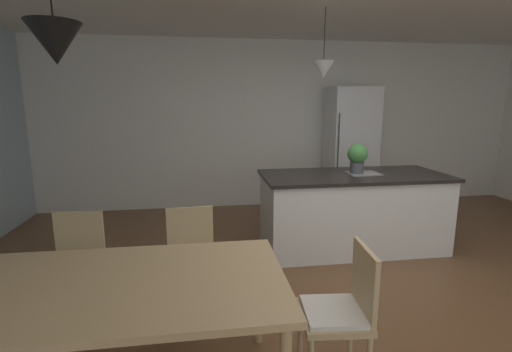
{
  "coord_description": "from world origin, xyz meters",
  "views": [
    {
      "loc": [
        -1.42,
        -2.79,
        1.71
      ],
      "look_at": [
        -1.02,
        -0.08,
        1.16
      ],
      "focal_mm": 25.72,
      "sensor_mm": 36.0,
      "label": 1
    }
  ],
  "objects_px": {
    "chair_far_right": "(192,259)",
    "chair_far_left": "(75,266)",
    "chair_kitchen_end": "(342,310)",
    "kitchen_island": "(352,210)",
    "potted_plant_on_island": "(357,157)",
    "dining_table": "(104,294)",
    "refrigerator": "(350,149)"
  },
  "relations": [
    {
      "from": "chair_far_right",
      "to": "chair_far_left",
      "type": "relative_size",
      "value": 1.0
    },
    {
      "from": "chair_kitchen_end",
      "to": "kitchen_island",
      "type": "distance_m",
      "value": 2.23
    },
    {
      "from": "chair_kitchen_end",
      "to": "potted_plant_on_island",
      "type": "distance_m",
      "value": 2.33
    },
    {
      "from": "chair_kitchen_end",
      "to": "kitchen_island",
      "type": "height_order",
      "value": "kitchen_island"
    },
    {
      "from": "chair_far_right",
      "to": "kitchen_island",
      "type": "xyz_separation_m",
      "value": [
        1.84,
        1.15,
        -0.01
      ]
    },
    {
      "from": "potted_plant_on_island",
      "to": "kitchen_island",
      "type": "bearing_deg",
      "value": -180.0
    },
    {
      "from": "chair_far_right",
      "to": "chair_far_left",
      "type": "xyz_separation_m",
      "value": [
        -0.89,
        -0.0,
        0.0
      ]
    },
    {
      "from": "kitchen_island",
      "to": "potted_plant_on_island",
      "type": "bearing_deg",
      "value": 0.0
    },
    {
      "from": "dining_table",
      "to": "potted_plant_on_island",
      "type": "relative_size",
      "value": 5.64
    },
    {
      "from": "refrigerator",
      "to": "chair_far_right",
      "type": "bearing_deg",
      "value": -131.28
    },
    {
      "from": "chair_kitchen_end",
      "to": "refrigerator",
      "type": "xyz_separation_m",
      "value": [
        1.57,
        3.72,
        0.5
      ]
    },
    {
      "from": "chair_far_right",
      "to": "potted_plant_on_island",
      "type": "xyz_separation_m",
      "value": [
        1.87,
        1.15,
        0.63
      ]
    },
    {
      "from": "kitchen_island",
      "to": "chair_far_right",
      "type": "bearing_deg",
      "value": -148.17
    },
    {
      "from": "chair_far_left",
      "to": "chair_kitchen_end",
      "type": "bearing_deg",
      "value": -26.0
    },
    {
      "from": "chair_kitchen_end",
      "to": "refrigerator",
      "type": "relative_size",
      "value": 0.45
    },
    {
      "from": "kitchen_island",
      "to": "refrigerator",
      "type": "bearing_deg",
      "value": 69.11
    },
    {
      "from": "dining_table",
      "to": "kitchen_island",
      "type": "bearing_deg",
      "value": 41.49
    },
    {
      "from": "dining_table",
      "to": "potted_plant_on_island",
      "type": "height_order",
      "value": "potted_plant_on_island"
    },
    {
      "from": "kitchen_island",
      "to": "dining_table",
      "type": "bearing_deg",
      "value": -138.51
    },
    {
      "from": "kitchen_island",
      "to": "potted_plant_on_island",
      "type": "relative_size",
      "value": 6.01
    },
    {
      "from": "refrigerator",
      "to": "dining_table",
      "type": "bearing_deg",
      "value": -128.3
    },
    {
      "from": "kitchen_island",
      "to": "potted_plant_on_island",
      "type": "distance_m",
      "value": 0.64
    },
    {
      "from": "dining_table",
      "to": "potted_plant_on_island",
      "type": "distance_m",
      "value": 3.11
    },
    {
      "from": "chair_far_right",
      "to": "chair_kitchen_end",
      "type": "relative_size",
      "value": 1.0
    },
    {
      "from": "refrigerator",
      "to": "kitchen_island",
      "type": "bearing_deg",
      "value": -110.89
    },
    {
      "from": "kitchen_island",
      "to": "refrigerator",
      "type": "xyz_separation_m",
      "value": [
        0.64,
        1.69,
        0.51
      ]
    },
    {
      "from": "chair_far_left",
      "to": "chair_kitchen_end",
      "type": "height_order",
      "value": "same"
    },
    {
      "from": "chair_kitchen_end",
      "to": "potted_plant_on_island",
      "type": "bearing_deg",
      "value": 64.93
    },
    {
      "from": "dining_table",
      "to": "refrigerator",
      "type": "distance_m",
      "value": 4.74
    },
    {
      "from": "chair_far_left",
      "to": "refrigerator",
      "type": "relative_size",
      "value": 0.45
    },
    {
      "from": "dining_table",
      "to": "kitchen_island",
      "type": "relative_size",
      "value": 0.94
    },
    {
      "from": "dining_table",
      "to": "chair_kitchen_end",
      "type": "xyz_separation_m",
      "value": [
        1.37,
        -0.0,
        -0.22
      ]
    }
  ]
}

